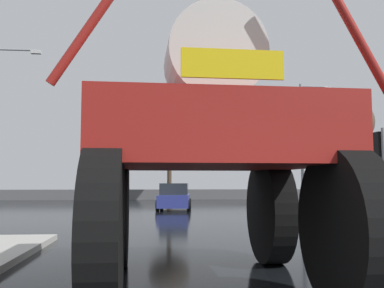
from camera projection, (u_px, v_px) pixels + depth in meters
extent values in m
plane|color=black|center=(180.00, 217.00, 20.08)|extent=(120.00, 120.00, 0.00)
cylinder|color=black|center=(116.00, 212.00, 8.49)|extent=(0.52, 2.10, 2.09)
cylinder|color=black|center=(270.00, 211.00, 8.87)|extent=(0.52, 2.10, 2.09)
cylinder|color=black|center=(103.00, 230.00, 5.31)|extent=(0.52, 2.10, 2.09)
cylinder|color=black|center=(344.00, 227.00, 5.69)|extent=(0.52, 2.10, 2.09)
cube|color=maroon|center=(207.00, 139.00, 7.20)|extent=(3.69, 4.03, 0.94)
cube|color=maroon|center=(204.00, 87.00, 7.68)|extent=(1.14, 1.18, 0.98)
cylinder|color=silver|center=(213.00, 58.00, 6.74)|extent=(1.48, 1.23, 1.44)
cylinder|color=maroon|center=(100.00, 11.00, 5.38)|extent=(1.26, 0.16, 1.91)
cylinder|color=maroon|center=(348.00, 20.00, 5.77)|extent=(1.15, 0.16, 1.96)
cube|color=yellow|center=(233.00, 64.00, 5.29)|extent=(1.26, 0.08, 0.36)
cube|color=navy|center=(174.00, 200.00, 25.38)|extent=(2.12, 4.26, 0.70)
cube|color=#23282D|center=(174.00, 189.00, 25.29)|extent=(1.77, 2.25, 0.64)
cylinder|color=black|center=(162.00, 203.00, 26.72)|extent=(0.24, 0.62, 0.60)
cylinder|color=black|center=(190.00, 203.00, 26.70)|extent=(0.24, 0.62, 0.60)
cylinder|color=black|center=(158.00, 206.00, 24.03)|extent=(0.24, 0.62, 0.60)
cylinder|color=black|center=(189.00, 206.00, 24.01)|extent=(0.24, 0.62, 0.60)
cube|color=black|center=(380.00, 146.00, 13.06)|extent=(0.24, 0.32, 0.84)
sphere|color=#390503|center=(376.00, 138.00, 13.27)|extent=(0.17, 0.17, 0.17)
sphere|color=orange|center=(376.00, 147.00, 13.25)|extent=(0.17, 0.17, 0.17)
sphere|color=black|center=(377.00, 155.00, 13.23)|extent=(0.17, 0.17, 0.17)
cylinder|color=gray|center=(16.00, 50.00, 22.24)|extent=(1.99, 0.10, 0.10)
cube|color=silver|center=(36.00, 52.00, 22.32)|extent=(0.50, 0.24, 0.16)
cylinder|color=gray|center=(302.00, 145.00, 27.96)|extent=(0.18, 0.18, 7.89)
cylinder|color=gray|center=(314.00, 87.00, 28.36)|extent=(1.82, 0.10, 0.10)
cube|color=silver|center=(328.00, 88.00, 28.43)|extent=(0.50, 0.24, 0.16)
cylinder|color=#473828|center=(343.00, 176.00, 27.12)|extent=(0.30, 0.30, 3.92)
ellipsoid|color=brown|center=(341.00, 123.00, 27.40)|extent=(3.93, 3.93, 3.34)
cylinder|color=#473828|center=(169.00, 173.00, 35.89)|extent=(0.36, 0.36, 4.60)
ellipsoid|color=brown|center=(170.00, 131.00, 36.18)|extent=(3.32, 3.32, 2.82)
cube|color=#59595B|center=(166.00, 195.00, 39.20)|extent=(30.98, 0.24, 0.90)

